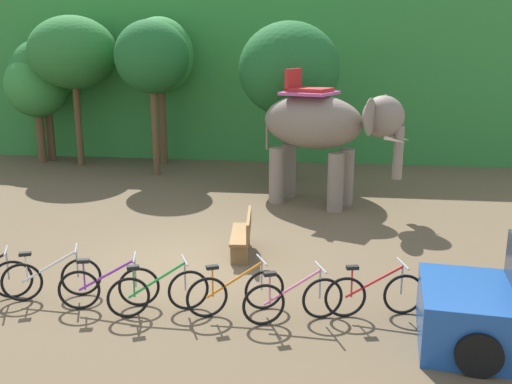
# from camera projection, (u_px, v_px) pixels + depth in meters

# --- Properties ---
(ground_plane) EXTENTS (80.00, 80.00, 0.00)m
(ground_plane) POSITION_uv_depth(u_px,v_px,m) (187.00, 262.00, 11.98)
(ground_plane) COLOR brown
(foliage_hedge) EXTENTS (36.00, 6.00, 6.18)m
(foliage_hedge) POSITION_uv_depth(u_px,v_px,m) (266.00, 77.00, 24.64)
(foliage_hedge) COLOR #338438
(foliage_hedge) RESTS_ON ground
(tree_center_left) EXTENTS (2.31, 2.31, 4.12)m
(tree_center_left) POSITION_uv_depth(u_px,v_px,m) (36.00, 87.00, 21.62)
(tree_center_left) COLOR brown
(tree_center_left) RESTS_ON ground
(tree_far_left) EXTENTS (2.60, 2.60, 4.69)m
(tree_far_left) POSITION_uv_depth(u_px,v_px,m) (45.00, 71.00, 21.90)
(tree_far_left) COLOR brown
(tree_far_left) RESTS_ON ground
(tree_left) EXTENTS (3.19, 3.19, 5.47)m
(tree_left) POSITION_uv_depth(u_px,v_px,m) (73.00, 53.00, 20.77)
(tree_left) COLOR brown
(tree_left) RESTS_ON ground
(tree_far_right) EXTENTS (2.49, 2.49, 5.43)m
(tree_far_right) POSITION_uv_depth(u_px,v_px,m) (160.00, 56.00, 21.08)
(tree_far_right) COLOR brown
(tree_far_right) RESTS_ON ground
(tree_center_right) EXTENTS (2.49, 2.49, 5.26)m
(tree_center_right) POSITION_uv_depth(u_px,v_px,m) (152.00, 58.00, 19.14)
(tree_center_right) COLOR brown
(tree_center_right) RESTS_ON ground
(tree_right) EXTENTS (3.20, 3.20, 5.16)m
(tree_right) POSITION_uv_depth(u_px,v_px,m) (289.00, 70.00, 18.15)
(tree_right) COLOR brown
(tree_right) RESTS_ON ground
(elephant) EXTENTS (4.20, 2.87, 3.78)m
(elephant) POSITION_uv_depth(u_px,v_px,m) (323.00, 128.00, 15.74)
(elephant) COLOR gray
(elephant) RESTS_ON ground
(bike_white) EXTENTS (1.61, 0.75, 0.92)m
(bike_white) POSITION_uv_depth(u_px,v_px,m) (51.00, 278.00, 10.15)
(bike_white) COLOR black
(bike_white) RESTS_ON ground
(bike_purple) EXTENTS (1.66, 0.62, 0.92)m
(bike_purple) POSITION_uv_depth(u_px,v_px,m) (109.00, 287.00, 9.78)
(bike_purple) COLOR black
(bike_purple) RESTS_ON ground
(bike_green) EXTENTS (1.57, 0.82, 0.92)m
(bike_green) POSITION_uv_depth(u_px,v_px,m) (159.00, 292.00, 9.57)
(bike_green) COLOR black
(bike_green) RESTS_ON ground
(bike_orange) EXTENTS (1.57, 0.82, 0.92)m
(bike_orange) POSITION_uv_depth(u_px,v_px,m) (236.00, 292.00, 9.58)
(bike_orange) COLOR black
(bike_orange) RESTS_ON ground
(bike_pink) EXTENTS (1.61, 0.75, 0.92)m
(bike_pink) POSITION_uv_depth(u_px,v_px,m) (293.00, 300.00, 9.28)
(bike_pink) COLOR black
(bike_pink) RESTS_ON ground
(bike_red) EXTENTS (1.67, 0.60, 0.92)m
(bike_red) POSITION_uv_depth(u_px,v_px,m) (374.00, 294.00, 9.50)
(bike_red) COLOR black
(bike_red) RESTS_ON ground
(wooden_bench) EXTENTS (0.57, 1.54, 0.89)m
(wooden_bench) POSITION_uv_depth(u_px,v_px,m) (244.00, 233.00, 12.30)
(wooden_bench) COLOR brown
(wooden_bench) RESTS_ON ground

